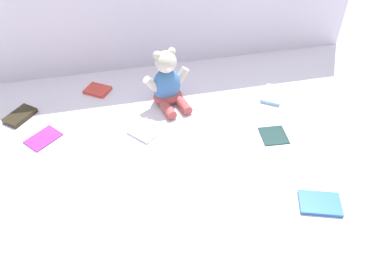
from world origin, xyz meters
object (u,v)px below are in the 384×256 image
(teddy_bear, at_px, (167,84))
(book_case_2, at_px, (98,90))
(book_case_6, at_px, (320,203))
(book_case_4, at_px, (43,138))
(book_case_3, at_px, (273,95))
(book_case_5, at_px, (274,135))
(book_case_0, at_px, (144,132))
(book_case_1, at_px, (20,116))

(teddy_bear, distance_m, book_case_2, 0.31)
(book_case_2, relative_size, book_case_6, 0.78)
(book_case_6, bearing_deg, book_case_4, 78.52)
(book_case_3, distance_m, book_case_5, 0.24)
(book_case_3, height_order, book_case_6, book_case_3)
(book_case_3, xyz_separation_m, book_case_5, (-0.09, -0.23, -0.00))
(book_case_5, bearing_deg, book_case_4, 172.86)
(teddy_bear, bearing_deg, book_case_0, -139.04)
(book_case_0, xyz_separation_m, book_case_4, (-0.36, 0.05, -0.00))
(book_case_0, distance_m, book_case_2, 0.34)
(teddy_bear, bearing_deg, book_case_1, 164.01)
(book_case_1, xyz_separation_m, book_case_3, (1.00, -0.08, -0.00))
(teddy_bear, xyz_separation_m, book_case_5, (0.34, -0.28, -0.08))
(book_case_5, xyz_separation_m, book_case_6, (0.02, -0.32, 0.00))
(book_case_2, distance_m, book_case_3, 0.73)
(book_case_0, distance_m, book_case_1, 0.49)
(book_case_0, xyz_separation_m, book_case_6, (0.48, -0.43, 0.00))
(teddy_bear, distance_m, book_case_6, 0.71)
(book_case_2, distance_m, book_case_6, 0.97)
(book_case_2, xyz_separation_m, book_case_5, (0.62, -0.41, -0.00))
(teddy_bear, relative_size, book_case_2, 2.38)
(book_case_1, height_order, book_case_3, book_case_1)
(book_case_3, bearing_deg, book_case_6, -62.40)
(book_case_1, distance_m, book_case_3, 1.00)
(teddy_bear, relative_size, book_case_5, 2.39)
(book_case_5, relative_size, book_case_6, 0.78)
(book_case_1, height_order, book_case_6, book_case_1)
(book_case_1, xyz_separation_m, book_case_4, (0.09, -0.14, -0.00))
(book_case_0, bearing_deg, book_case_2, -103.99)
(book_case_5, bearing_deg, book_case_2, 150.32)
(teddy_bear, distance_m, book_case_3, 0.44)
(book_case_0, distance_m, book_case_5, 0.47)
(teddy_bear, height_order, book_case_3, teddy_bear)
(book_case_3, bearing_deg, book_case_4, -141.75)
(book_case_4, relative_size, book_case_6, 0.93)
(book_case_0, bearing_deg, book_case_4, -49.48)
(book_case_3, distance_m, book_case_4, 0.90)
(book_case_0, xyz_separation_m, book_case_5, (0.46, -0.11, -0.00))
(teddy_bear, distance_m, book_case_5, 0.45)
(book_case_2, relative_size, book_case_5, 1.01)
(book_case_0, distance_m, book_case_3, 0.56)
(teddy_bear, xyz_separation_m, book_case_3, (0.43, -0.06, -0.08))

